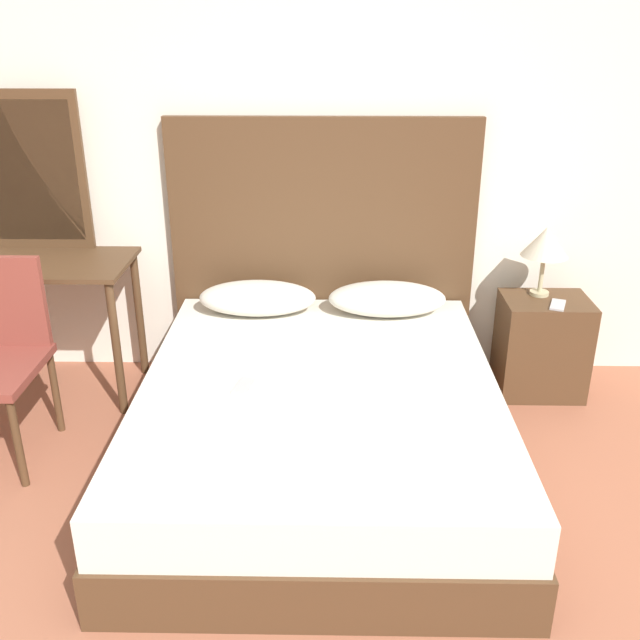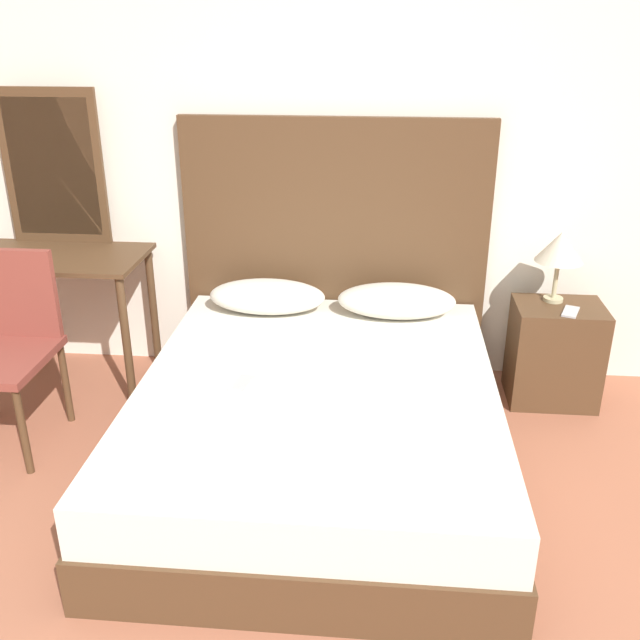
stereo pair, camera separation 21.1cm
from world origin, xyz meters
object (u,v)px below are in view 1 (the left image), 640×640
phone_on_bed (244,386)px  nightstand (541,346)px  bed (320,425)px  phone_on_nightstand (558,305)px  vanity_desk (32,283)px  table_lamp (546,243)px

phone_on_bed → nightstand: 1.75m
phone_on_bed → bed: bearing=11.3°
phone_on_nightstand → nightstand: bearing=107.8°
nightstand → vanity_desk: bearing=-178.9°
table_lamp → phone_on_nightstand: size_ratio=2.29×
bed → phone_on_bed: phone_on_bed is taller
nightstand → vanity_desk: size_ratio=0.52×
bed → phone_on_nightstand: phone_on_nightstand is taller
phone_on_nightstand → bed: bearing=-151.5°
bed → vanity_desk: (-1.53, 0.70, 0.42)m
table_lamp → vanity_desk: 2.71m
phone_on_nightstand → vanity_desk: vanity_desk is taller
vanity_desk → bed: bearing=-24.7°
nightstand → vanity_desk: vanity_desk is taller
nightstand → bed: bearing=-147.9°
phone_on_bed → nightstand: size_ratio=0.30×
bed → table_lamp: bearing=35.1°
bed → nightstand: size_ratio=3.61×
phone_on_bed → vanity_desk: bearing=147.4°
phone_on_bed → table_lamp: 1.79m
phone_on_bed → nightstand: bearing=28.2°
bed → table_lamp: 1.56m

